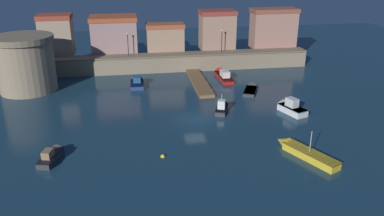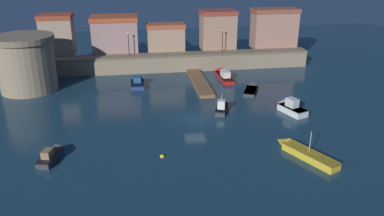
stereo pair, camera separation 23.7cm
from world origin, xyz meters
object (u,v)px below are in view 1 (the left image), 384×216
moored_boat_6 (303,152)px  fortress_tower (26,63)px  moored_boat_3 (137,82)px  moored_boat_2 (222,75)px  mooring_buoy_0 (163,157)px  moored_boat_5 (289,107)px  moored_boat_0 (251,89)px  quay_lamp_1 (222,37)px  moored_boat_1 (53,154)px  quay_lamp_0 (128,41)px  moored_boat_4 (222,107)px

moored_boat_6 → fortress_tower: bearing=25.8°
moored_boat_3 → moored_boat_2: bearing=-81.5°
moored_boat_2 → mooring_buoy_0: size_ratio=15.38×
moored_boat_3 → moored_boat_5: moored_boat_5 is taller
moored_boat_0 → mooring_buoy_0: moored_boat_0 is taller
quay_lamp_1 → moored_boat_1: (-23.38, -28.44, -4.94)m
fortress_tower → moored_boat_5: fortress_tower is taller
quay_lamp_0 → moored_boat_4: (11.32, -19.01, -4.85)m
quay_lamp_1 → moored_boat_6: 32.18m
fortress_tower → moored_boat_4: size_ratio=1.89×
moored_boat_3 → quay_lamp_0: bearing=9.6°
moored_boat_5 → mooring_buoy_0: (-16.69, -9.20, -0.59)m
moored_boat_3 → moored_boat_4: (10.30, -12.04, 0.03)m
moored_boat_0 → moored_boat_3: (-16.25, 5.11, 0.20)m
quay_lamp_0 → moored_boat_6: size_ratio=0.52×
moored_boat_2 → moored_boat_4: moored_boat_4 is taller
moored_boat_4 → fortress_tower: bearing=85.5°
quay_lamp_1 → moored_boat_0: quay_lamp_1 is taller
fortress_tower → moored_boat_6: (30.88, -24.92, -3.60)m
fortress_tower → moored_boat_5: bearing=-22.1°
moored_boat_3 → moored_boat_1: bearing=159.0°
quay_lamp_1 → moored_boat_5: 21.55m
moored_boat_0 → mooring_buoy_0: (-14.47, -17.79, -0.25)m
quay_lamp_0 → moored_boat_1: size_ratio=0.81×
quay_lamp_1 → moored_boat_4: bearing=-102.7°
fortress_tower → quay_lamp_1: size_ratio=2.22×
quay_lamp_0 → mooring_buoy_0: quay_lamp_0 is taller
moored_boat_1 → moored_boat_4: size_ratio=1.04×
fortress_tower → moored_boat_6: size_ratio=1.17×
moored_boat_2 → moored_boat_3: 13.68m
quay_lamp_1 → mooring_buoy_0: size_ratio=7.96×
quay_lamp_1 → moored_boat_5: quay_lamp_1 is taller
moored_boat_1 → moored_boat_6: (24.20, -3.36, 0.01)m
quay_lamp_1 → moored_boat_4: 20.09m
moored_boat_0 → moored_boat_6: 19.74m
moored_boat_1 → moored_boat_4: (19.09, 9.43, 0.06)m
moored_boat_5 → moored_boat_4: bearing=57.9°
quay_lamp_0 → moored_boat_4: quay_lamp_0 is taller
moored_boat_5 → moored_boat_6: bearing=144.1°
moored_boat_1 → moored_boat_2: bearing=-29.8°
moored_boat_2 → fortress_tower: bearing=91.3°
quay_lamp_0 → moored_boat_6: quay_lamp_0 is taller
quay_lamp_1 → moored_boat_0: bearing=-82.2°
fortress_tower → mooring_buoy_0: bearing=-53.1°
quay_lamp_1 → moored_boat_2: (-1.02, -5.25, -4.91)m
quay_lamp_1 → mooring_buoy_0: (-12.82, -29.86, -5.36)m
moored_boat_1 → mooring_buoy_0: bearing=-83.5°
mooring_buoy_0 → moored_boat_3: bearing=94.4°
moored_boat_1 → moored_boat_4: bearing=-49.6°
moored_boat_2 → moored_boat_0: bearing=-160.5°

